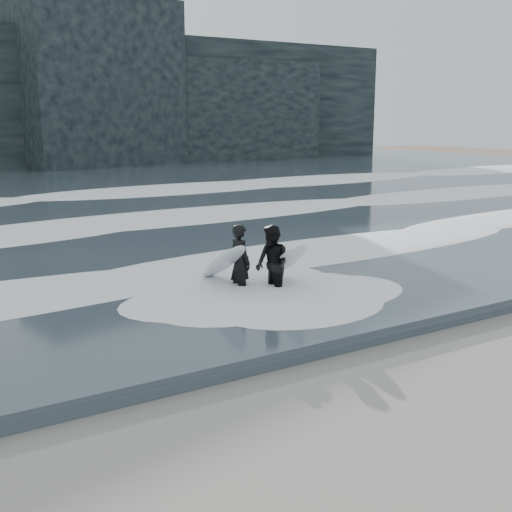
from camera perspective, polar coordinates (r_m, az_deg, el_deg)
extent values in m
plane|color=brown|center=(9.27, 20.84, -13.67)|extent=(120.00, 120.00, 0.00)
cube|color=#353F4A|center=(34.79, -20.39, 5.31)|extent=(90.00, 52.00, 0.30)
ellipsoid|color=white|center=(15.88, -5.55, -0.60)|extent=(60.00, 3.20, 0.20)
ellipsoid|color=white|center=(22.27, -13.58, 2.89)|extent=(60.00, 4.00, 0.24)
ellipsoid|color=white|center=(30.87, -18.91, 5.18)|extent=(60.00, 4.80, 0.30)
imported|color=black|center=(13.93, -1.41, -0.55)|extent=(0.43, 0.63, 1.67)
ellipsoid|color=silver|center=(13.77, -2.95, -0.57)|extent=(0.85, 2.10, 1.20)
imported|color=black|center=(13.67, 1.43, -0.76)|extent=(0.67, 0.85, 1.69)
ellipsoid|color=silver|center=(13.89, 2.88, -0.30)|extent=(0.97, 1.84, 1.07)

